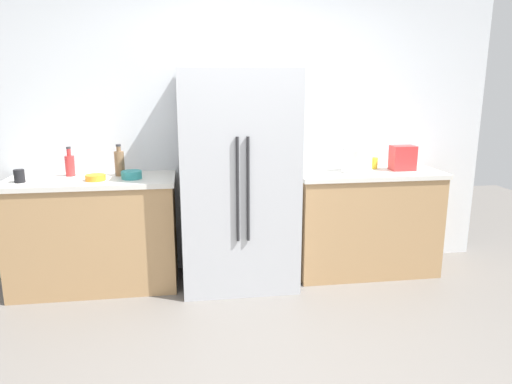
# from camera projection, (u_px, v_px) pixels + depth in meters

# --- Properties ---
(kitchen_back_panel) EXTENTS (4.79, 0.10, 2.82)m
(kitchen_back_panel) POSITION_uv_depth(u_px,v_px,m) (233.00, 115.00, 4.16)
(kitchen_back_panel) COLOR silver
(kitchen_back_panel) RESTS_ON ground_plane
(counter_left) EXTENTS (1.36, 0.60, 0.94)m
(counter_left) POSITION_uv_depth(u_px,v_px,m) (95.00, 233.00, 3.88)
(counter_left) COLOR tan
(counter_left) RESTS_ON ground_plane
(counter_right) EXTENTS (1.28, 0.60, 0.94)m
(counter_right) POSITION_uv_depth(u_px,v_px,m) (364.00, 221.00, 4.21)
(counter_right) COLOR tan
(counter_right) RESTS_ON ground_plane
(refrigerator) EXTENTS (0.94, 0.72, 1.80)m
(refrigerator) POSITION_uv_depth(u_px,v_px,m) (238.00, 180.00, 3.88)
(refrigerator) COLOR #B7BABF
(refrigerator) RESTS_ON ground_plane
(toaster) EXTENTS (0.21, 0.14, 0.22)m
(toaster) POSITION_uv_depth(u_px,v_px,m) (403.00, 158.00, 4.12)
(toaster) COLOR red
(toaster) RESTS_ON counter_right
(rice_cooker) EXTENTS (0.26, 0.26, 0.31)m
(rice_cooker) POSITION_uv_depth(u_px,v_px,m) (357.00, 155.00, 4.04)
(rice_cooker) COLOR white
(rice_cooker) RESTS_ON counter_right
(bottle_a) EXTENTS (0.08, 0.08, 0.26)m
(bottle_a) POSITION_uv_depth(u_px,v_px,m) (120.00, 163.00, 3.87)
(bottle_a) COLOR brown
(bottle_a) RESTS_ON counter_left
(bottle_b) EXTENTS (0.08, 0.08, 0.24)m
(bottle_b) POSITION_uv_depth(u_px,v_px,m) (70.00, 165.00, 3.85)
(bottle_b) COLOR red
(bottle_b) RESTS_ON counter_left
(cup_a) EXTENTS (0.08, 0.08, 0.10)m
(cup_a) POSITION_uv_depth(u_px,v_px,m) (373.00, 163.00, 4.21)
(cup_a) COLOR yellow
(cup_a) RESTS_ON counter_right
(cup_b) EXTENTS (0.08, 0.08, 0.10)m
(cup_b) POSITION_uv_depth(u_px,v_px,m) (19.00, 176.00, 3.61)
(cup_b) COLOR black
(cup_b) RESTS_ON counter_left
(bowl_a) EXTENTS (0.16, 0.16, 0.06)m
(bowl_a) POSITION_uv_depth(u_px,v_px,m) (132.00, 175.00, 3.76)
(bowl_a) COLOR teal
(bowl_a) RESTS_ON counter_left
(bowl_b) EXTENTS (0.16, 0.16, 0.05)m
(bowl_b) POSITION_uv_depth(u_px,v_px,m) (95.00, 178.00, 3.69)
(bowl_b) COLOR orange
(bowl_b) RESTS_ON counter_left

